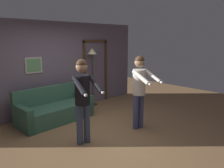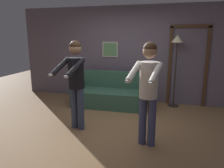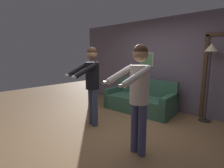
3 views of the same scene
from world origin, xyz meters
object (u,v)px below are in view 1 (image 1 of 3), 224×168
object	(u,v)px
couch	(55,110)
person_standing_left	(83,94)
person_standing_right	(140,85)
torchiere_lamp	(92,59)

from	to	relation	value
couch	person_standing_left	xyz separation A→B (m)	(-0.20, -1.58, 0.78)
couch	person_standing_right	world-z (taller)	person_standing_right
couch	torchiere_lamp	xyz separation A→B (m)	(1.60, 0.42, 1.20)
couch	person_standing_right	distance (m)	2.34
couch	person_standing_left	bearing A→B (deg)	-97.05
couch	person_standing_right	xyz separation A→B (m)	(1.22, -1.84, 0.78)
couch	torchiere_lamp	distance (m)	2.04
torchiere_lamp	person_standing_right	xyz separation A→B (m)	(-0.38, -2.27, -0.42)
person_standing_right	couch	bearing A→B (deg)	123.47
person_standing_left	person_standing_right	world-z (taller)	person_standing_right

